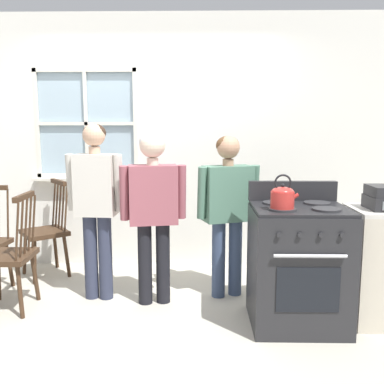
% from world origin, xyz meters
% --- Properties ---
extents(ground_plane, '(16.00, 16.00, 0.00)m').
position_xyz_m(ground_plane, '(0.00, 0.00, 0.00)').
color(ground_plane, '#B2AD9E').
extents(wall_back, '(6.40, 0.16, 2.70)m').
position_xyz_m(wall_back, '(0.04, 1.40, 1.34)').
color(wall_back, silver).
rests_on(wall_back, ground_plane).
extents(chair_by_window, '(0.57, 0.58, 0.98)m').
position_xyz_m(chair_by_window, '(-1.11, 0.99, 0.45)').
color(chair_by_window, '#3D2819').
rests_on(chair_by_window, ground_plane).
extents(chair_center_cluster, '(0.41, 0.43, 0.98)m').
position_xyz_m(chair_center_cluster, '(-1.12, 0.15, 0.45)').
color(chair_center_cluster, '#3D2819').
rests_on(chair_center_cluster, ground_plane).
extents(person_elderly_left, '(0.50, 0.24, 1.55)m').
position_xyz_m(person_elderly_left, '(-0.44, 0.40, 0.92)').
color(person_elderly_left, '#2D3347').
rests_on(person_elderly_left, ground_plane).
extents(person_teen_center, '(0.57, 0.28, 1.48)m').
position_xyz_m(person_teen_center, '(0.06, 0.31, 0.91)').
color(person_teen_center, black).
rests_on(person_teen_center, ground_plane).
extents(person_adult_right, '(0.58, 0.34, 1.44)m').
position_xyz_m(person_adult_right, '(0.70, 0.48, 0.87)').
color(person_adult_right, '#384766').
rests_on(person_adult_right, ground_plane).
extents(stove, '(0.71, 0.68, 1.08)m').
position_xyz_m(stove, '(1.21, -0.06, 0.47)').
color(stove, '#232326').
rests_on(stove, ground_plane).
extents(kettle, '(0.21, 0.17, 0.25)m').
position_xyz_m(kettle, '(1.05, -0.19, 1.02)').
color(kettle, red).
rests_on(kettle, stove).
extents(potted_plant, '(0.17, 0.17, 0.26)m').
position_xyz_m(potted_plant, '(-0.83, 1.31, 1.05)').
color(potted_plant, beige).
rests_on(potted_plant, wall_back).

